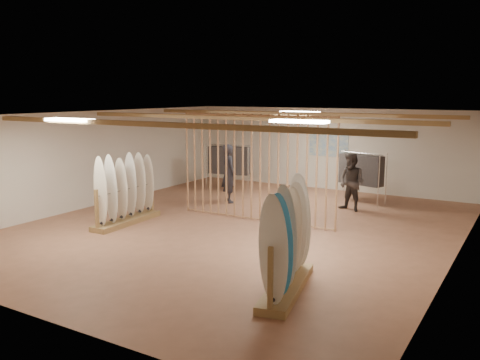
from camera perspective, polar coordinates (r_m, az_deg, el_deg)
The scene contains 16 objects.
floor at distance 12.74m, azimuth 0.00°, elevation -5.33°, with size 12.00×12.00×0.00m, color #9B664B.
ceiling at distance 12.31m, azimuth 0.00°, elevation 7.36°, with size 12.00×12.00×0.00m, color gray.
wall_back at distance 17.83m, azimuth 9.93°, elevation 3.44°, with size 12.00×12.00×0.00m, color silver.
wall_front at distance 8.01m, azimuth -22.61°, elevation -4.85°, with size 12.00×12.00×0.00m, color silver.
wall_left at distance 15.59m, azimuth -16.02°, elevation 2.32°, with size 12.00×12.00×0.00m, color silver.
wall_right at distance 10.82m, azimuth 23.40°, elevation -1.25°, with size 12.00×12.00×0.00m, color silver.
ceiling_slats at distance 12.32m, azimuth 0.00°, elevation 6.99°, with size 9.50×6.12×0.10m, color olive.
light_panels at distance 12.32m, azimuth 0.00°, elevation 7.08°, with size 1.20×0.35×0.06m, color white.
bamboo_partition at distance 13.14m, azimuth 1.78°, elevation 1.37°, with size 4.45×0.05×2.78m.
poster at distance 17.79m, azimuth 9.92°, elevation 4.08°, with size 1.40×0.03×0.90m, color #346DB8.
rack_left at distance 13.30m, azimuth -12.67°, elevation -2.23°, with size 0.59×2.22×1.77m.
rack_right at distance 8.64m, azimuth 5.31°, elevation -8.45°, with size 0.97×2.31×1.82m.
clothing_rack_a at distance 17.21m, azimuth -1.22°, elevation 2.23°, with size 1.51×0.62×1.63m.
clothing_rack_b at distance 15.72m, azimuth 13.44°, elevation 1.13°, with size 1.43×0.73×1.58m.
shopper_a at distance 15.45m, azimuth -1.26°, elevation 1.19°, with size 0.74×0.50×2.03m, color #28272F.
shopper_b at distance 14.65m, azimuth 12.44°, elevation 0.15°, with size 0.90×0.70×1.86m, color #332B28.
Camera 1 is at (6.29, -10.57, 3.32)m, focal length 38.00 mm.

